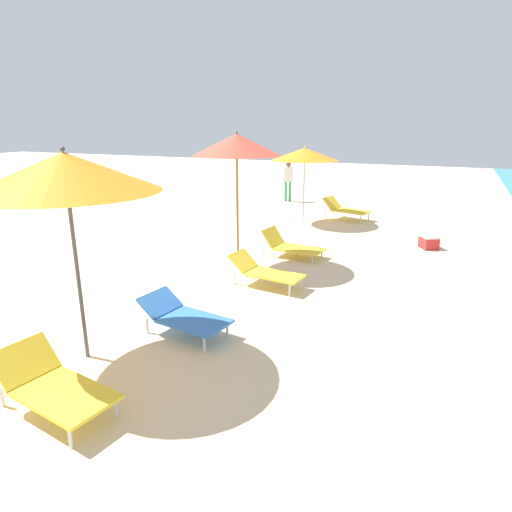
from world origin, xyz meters
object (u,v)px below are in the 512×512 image
Objects in this scene: lounger_third_shoreside at (184,316)px; lounger_farthest_shoreside at (346,209)px; umbrella_farthest at (305,154)px; umbrella_third at (65,172)px; lounger_fourth_inland at (265,271)px; person_walking_near at (288,177)px; umbrella_fourth at (237,145)px; cooler_box at (429,242)px; lounger_fourth_shoreside at (291,246)px; lounger_third_inland at (53,385)px.

lounger_farthest_shoreside is at bearing 96.11° from lounger_third_shoreside.
umbrella_third is at bearing -89.66° from umbrella_farthest.
umbrella_third is at bearing -101.22° from lounger_fourth_inland.
lounger_third_shoreside is at bearing 165.43° from person_walking_near.
umbrella_fourth is 1.22× the size of umbrella_farthest.
umbrella_third is at bearing -118.87° from lounger_third_shoreside.
lounger_fourth_inland is at bearing -43.03° from umbrella_fourth.
cooler_box is (2.96, 6.47, -0.12)m from lounger_third_shoreside.
lounger_farthest_shoreside is at bearing 84.01° from umbrella_third.
cooler_box is (3.83, -1.62, -1.93)m from umbrella_farthest.
lounger_fourth_shoreside is 4.66m from lounger_farthest_shoreside.
umbrella_third reaches higher than lounger_fourth_inland.
umbrella_farthest is (-0.87, 8.09, 1.81)m from lounger_third_shoreside.
lounger_fourth_inland is at bearing 90.48° from lounger_third_shoreside.
lounger_third_shoreside is 9.06m from lounger_farthest_shoreside.
lounger_third_inland is at bearing -84.57° from umbrella_fourth.
person_walking_near is at bearing 116.41° from lounger_fourth_shoreside.
lounger_fourth_inland reaches higher than lounger_third_shoreside.
umbrella_third is 1.72× the size of lounger_farthest_shoreside.
lounger_third_inland reaches higher than lounger_third_shoreside.
person_walking_near is (-2.41, 13.69, 0.63)m from lounger_third_inland.
cooler_box is at bearing -159.74° from person_walking_near.
umbrella_third reaches higher than cooler_box.
lounger_farthest_shoreside is at bearing 40.89° from umbrella_farthest.
umbrella_farthest is (-0.94, 3.68, 1.84)m from lounger_fourth_shoreside.
lounger_third_shoreside is at bearing -114.60° from cooler_box.
umbrella_fourth is 4.78m from umbrella_farthest.
umbrella_farthest reaches higher than cooler_box.
umbrella_fourth is (-0.78, 3.34, 2.28)m from lounger_third_shoreside.
umbrella_fourth reaches higher than lounger_third_shoreside.
lounger_third_shoreside is 4.41m from lounger_fourth_shoreside.
lounger_fourth_shoreside is at bearing -75.69° from umbrella_farthest.
lounger_fourth_inland is 4.92m from cooler_box.
lounger_fourth_inland is 9.72m from person_walking_near.
lounger_fourth_shoreside is at bearing 95.36° from lounger_third_inland.
lounger_third_inland is at bearing -89.37° from lounger_third_shoreside.
lounger_fourth_inland is 2.68× the size of cooler_box.
lounger_third_shoreside is 0.97× the size of lounger_fourth_shoreside.
lounger_farthest_shoreside is at bearing 95.64° from lounger_third_inland.
umbrella_fourth is 5.17× the size of cooler_box.
lounger_third_inland is at bearing -87.45° from lounger_fourth_shoreside.
cooler_box is (2.71, -2.59, -0.18)m from lounger_farthest_shoreside.
umbrella_fourth is at bearing -88.94° from umbrella_farthest.
lounger_third_shoreside is at bearing -85.44° from lounger_fourth_shoreside.
lounger_third_shoreside is 2.55× the size of cooler_box.
lounger_fourth_shoreside reaches higher than lounger_third_shoreside.
umbrella_third reaches higher than lounger_farthest_shoreside.
lounger_farthest_shoreside is at bearing 136.28° from cooler_box.
umbrella_farthest reaches higher than lounger_farthest_shoreside.
person_walking_near is at bearing 108.26° from lounger_third_inland.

